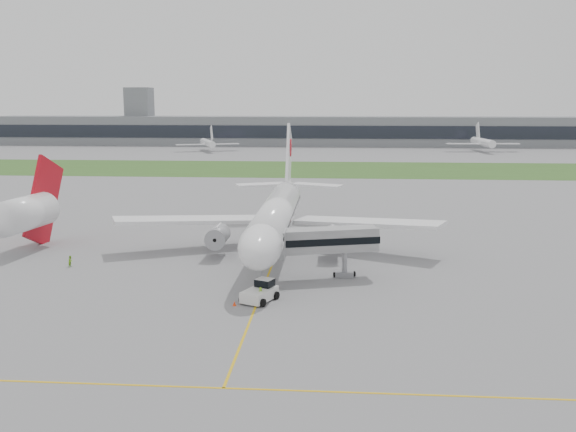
# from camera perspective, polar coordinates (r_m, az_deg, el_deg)

# --- Properties ---
(ground) EXTENTS (600.00, 600.00, 0.00)m
(ground) POSITION_cam_1_polar(r_m,az_deg,el_deg) (88.75, -1.26, -3.98)
(ground) COLOR gray
(ground) RESTS_ON ground
(apron_markings) EXTENTS (70.00, 70.00, 0.04)m
(apron_markings) POSITION_cam_1_polar(r_m,az_deg,el_deg) (83.94, -1.59, -4.81)
(apron_markings) COLOR gold
(apron_markings) RESTS_ON ground
(grass_strip) EXTENTS (600.00, 50.00, 0.02)m
(grass_strip) POSITION_cam_1_polar(r_m,az_deg,el_deg) (206.94, 1.97, 4.20)
(grass_strip) COLOR #375921
(grass_strip) RESTS_ON ground
(terminal_building) EXTENTS (320.00, 22.30, 14.00)m
(terminal_building) POSITION_cam_1_polar(r_m,az_deg,el_deg) (315.94, 2.82, 7.56)
(terminal_building) COLOR gray
(terminal_building) RESTS_ON ground
(control_tower) EXTENTS (12.00, 12.00, 56.00)m
(control_tower) POSITION_cam_1_polar(r_m,az_deg,el_deg) (333.23, -12.94, 6.25)
(control_tower) COLOR gray
(control_tower) RESTS_ON ground
(airliner) EXTENTS (48.13, 53.95, 17.88)m
(airliner) POSITION_cam_1_polar(r_m,az_deg,el_deg) (92.30, -0.98, 0.18)
(airliner) COLOR white
(airliner) RESTS_ON ground
(pushback_tug) EXTENTS (4.31, 5.05, 2.26)m
(pushback_tug) POSITION_cam_1_polar(r_m,az_deg,el_deg) (71.25, -2.43, -6.71)
(pushback_tug) COLOR white
(pushback_tug) RESTS_ON ground
(jet_bridge) EXTENTS (13.86, 7.53, 6.58)m
(jet_bridge) POSITION_cam_1_polar(r_m,az_deg,el_deg) (78.28, 2.59, -2.26)
(jet_bridge) COLOR #A9A9AC
(jet_bridge) RESTS_ON ground
(safety_cone_left) EXTENTS (0.39, 0.39, 0.54)m
(safety_cone_left) POSITION_cam_1_polar(r_m,az_deg,el_deg) (69.85, -4.79, -7.75)
(safety_cone_left) COLOR #FE3B0D
(safety_cone_left) RESTS_ON ground
(safety_cone_right) EXTENTS (0.40, 0.40, 0.55)m
(safety_cone_right) POSITION_cam_1_polar(r_m,az_deg,el_deg) (70.02, -2.41, -7.67)
(safety_cone_right) COLOR #FE3B0D
(safety_cone_right) RESTS_ON ground
(ground_crew_near) EXTENTS (0.77, 0.65, 1.80)m
(ground_crew_near) POSITION_cam_1_polar(r_m,az_deg,el_deg) (70.35, -2.48, -7.05)
(ground_crew_near) COLOR #92D523
(ground_crew_near) RESTS_ON ground
(ground_crew_far) EXTENTS (0.68, 0.81, 1.51)m
(ground_crew_far) POSITION_cam_1_polar(r_m,az_deg,el_deg) (90.05, -18.75, -3.83)
(ground_crew_far) COLOR #7EC721
(ground_crew_far) RESTS_ON ground
(neighbor_aircraft) EXTENTS (6.31, 17.87, 14.47)m
(neighbor_aircraft) POSITION_cam_1_polar(r_m,az_deg,el_deg) (101.00, -22.18, 0.33)
(neighbor_aircraft) COLOR red
(neighbor_aircraft) RESTS_ON ground
(distant_aircraft_left) EXTENTS (34.02, 32.14, 10.43)m
(distant_aircraft_left) POSITION_cam_1_polar(r_m,az_deg,el_deg) (281.18, -7.14, 5.73)
(distant_aircraft_left) COLOR white
(distant_aircraft_left) RESTS_ON ground
(distant_aircraft_right) EXTENTS (32.52, 29.14, 11.79)m
(distant_aircraft_right) POSITION_cam_1_polar(r_m,az_deg,el_deg) (288.97, 16.88, 5.49)
(distant_aircraft_right) COLOR white
(distant_aircraft_right) RESTS_ON ground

